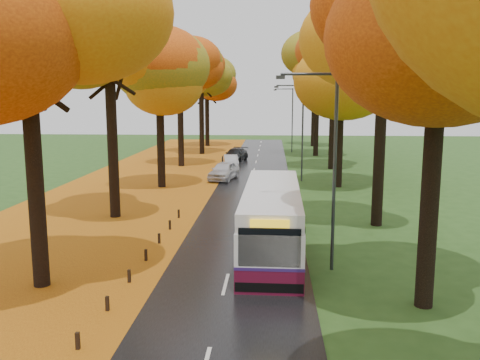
# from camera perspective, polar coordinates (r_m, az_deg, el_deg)

# --- Properties ---
(road) EXTENTS (6.50, 90.00, 0.04)m
(road) POSITION_cam_1_polar(r_m,az_deg,el_deg) (37.90, 0.99, -1.28)
(road) COLOR black
(road) RESTS_ON ground
(centre_line) EXTENTS (0.12, 90.00, 0.01)m
(centre_line) POSITION_cam_1_polar(r_m,az_deg,el_deg) (37.90, 0.99, -1.24)
(centre_line) COLOR silver
(centre_line) RESTS_ON road
(leaf_verge) EXTENTS (12.00, 90.00, 0.02)m
(leaf_verge) POSITION_cam_1_polar(r_m,az_deg,el_deg) (39.35, -12.22, -1.11)
(leaf_verge) COLOR #7F340B
(leaf_verge) RESTS_ON ground
(leaf_drift) EXTENTS (0.90, 90.00, 0.01)m
(leaf_drift) POSITION_cam_1_polar(r_m,az_deg,el_deg) (38.16, -3.59, -1.19)
(leaf_drift) COLOR orange
(leaf_drift) RESTS_ON road
(trees_left) EXTENTS (9.20, 74.00, 13.88)m
(trees_left) POSITION_cam_1_polar(r_m,az_deg,el_deg) (40.33, -9.33, 12.82)
(trees_left) COLOR black
(trees_left) RESTS_ON ground
(trees_right) EXTENTS (9.30, 74.20, 13.96)m
(trees_right) POSITION_cam_1_polar(r_m,az_deg,el_deg) (39.59, 11.90, 13.04)
(trees_right) COLOR black
(trees_right) RESTS_ON ground
(bollard_row) EXTENTS (0.11, 23.51, 0.52)m
(bollard_row) POSITION_cam_1_polar(r_m,az_deg,el_deg) (19.01, -13.43, -11.82)
(bollard_row) COLOR black
(bollard_row) RESTS_ON ground
(streetlamp_near) EXTENTS (2.45, 0.18, 8.00)m
(streetlamp_near) POSITION_cam_1_polar(r_m,az_deg,el_deg) (20.46, 9.92, 2.69)
(streetlamp_near) COLOR #333538
(streetlamp_near) RESTS_ON ground
(streetlamp_mid) EXTENTS (2.45, 0.18, 8.00)m
(streetlamp_mid) POSITION_cam_1_polar(r_m,az_deg,el_deg) (42.33, 6.70, 6.19)
(streetlamp_mid) COLOR #333538
(streetlamp_mid) RESTS_ON ground
(streetlamp_far) EXTENTS (2.45, 0.18, 8.00)m
(streetlamp_far) POSITION_cam_1_polar(r_m,az_deg,el_deg) (64.28, 5.67, 7.30)
(streetlamp_far) COLOR #333538
(streetlamp_far) RESTS_ON ground
(bus) EXTENTS (2.68, 11.09, 2.91)m
(bus) POSITION_cam_1_polar(r_m,az_deg,el_deg) (23.35, 3.59, -4.22)
(bus) COLOR #550D24
(bus) RESTS_ON road
(car_white) EXTENTS (2.69, 4.75, 1.53)m
(car_white) POSITION_cam_1_polar(r_m,az_deg,el_deg) (42.97, -1.82, 1.05)
(car_white) COLOR silver
(car_white) RESTS_ON road
(car_silver) EXTENTS (1.91, 3.95, 1.25)m
(car_silver) POSITION_cam_1_polar(r_m,az_deg,el_deg) (50.13, -1.04, 2.10)
(car_silver) COLOR #A2A5AA
(car_silver) RESTS_ON road
(car_dark) EXTENTS (2.91, 5.06, 1.38)m
(car_dark) POSITION_cam_1_polar(r_m,az_deg,el_deg) (55.15, -0.52, 2.84)
(car_dark) COLOR black
(car_dark) RESTS_ON road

